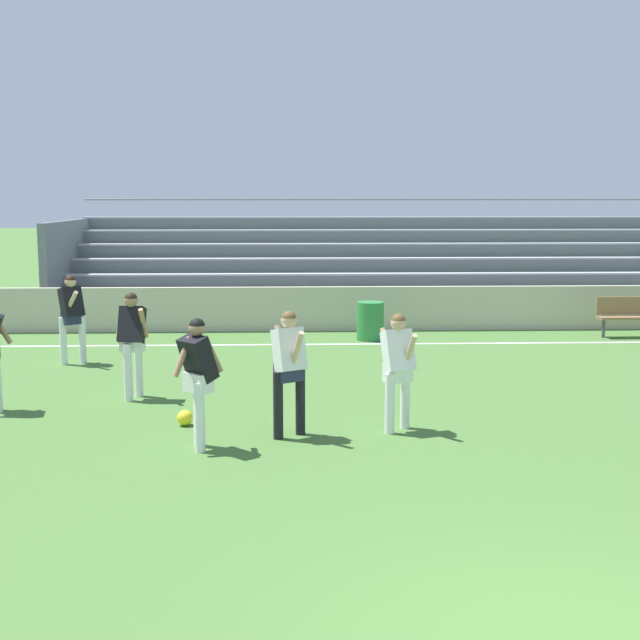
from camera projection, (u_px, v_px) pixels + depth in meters
name	position (u px, v px, depth m)	size (l,w,h in m)	color
field_line_sideline	(380.00, 344.00, 18.28)	(44.00, 0.12, 0.01)	white
sideline_wall	(372.00, 308.00, 20.07)	(48.00, 0.16, 1.04)	beige
bleacher_stand	(400.00, 263.00, 23.43)	(18.28, 5.11, 3.08)	#B2B2B7
bench_near_bin	(637.00, 313.00, 19.14)	(1.80, 0.40, 0.90)	olive
trash_bin	(370.00, 321.00, 18.74)	(0.60, 0.60, 0.85)	#2D7F3D
player_dark_overlapping	(198.00, 372.00, 10.57)	(0.63, 0.54, 1.67)	white
player_white_on_ball	(289.00, 362.00, 11.12)	(0.49, 0.69, 1.68)	black
player_white_wide_left	(398.00, 362.00, 11.41)	(0.48, 0.67, 1.61)	white
player_dark_pressing_high	(72.00, 311.00, 15.99)	(0.52, 0.77, 1.69)	white
player_dark_challenging	(132.00, 336.00, 13.22)	(0.50, 0.48, 1.68)	white
soccer_ball	(185.00, 418.00, 11.78)	(0.22, 0.22, 0.22)	yellow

